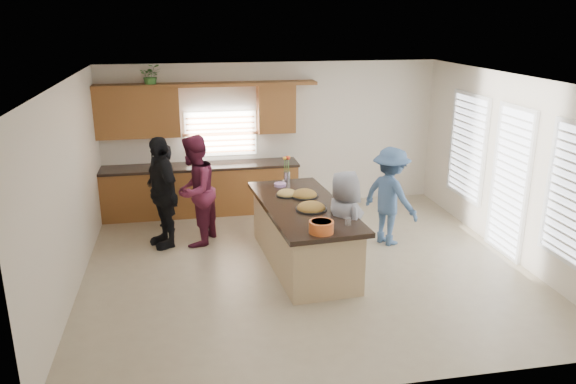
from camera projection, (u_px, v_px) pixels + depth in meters
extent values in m
plane|color=tan|center=(304.00, 265.00, 8.54)|extent=(6.50, 6.50, 0.00)
cube|color=silver|center=(272.00, 135.00, 10.93)|extent=(6.50, 0.02, 2.80)
cube|color=silver|center=(372.00, 263.00, 5.31)|extent=(6.50, 0.02, 2.80)
cube|color=silver|center=(69.00, 189.00, 7.55)|extent=(0.02, 6.00, 2.80)
cube|color=silver|center=(510.00, 166.00, 8.69)|extent=(0.02, 6.00, 2.80)
cube|color=white|center=(306.00, 79.00, 7.70)|extent=(6.50, 6.00, 0.02)
cube|color=brown|center=(201.00, 190.00, 10.68)|extent=(3.65, 0.62, 0.90)
cube|color=black|center=(200.00, 166.00, 10.53)|extent=(3.70, 0.65, 0.05)
cube|color=brown|center=(137.00, 113.00, 10.16)|extent=(1.50, 0.36, 0.90)
cube|color=brown|center=(276.00, 109.00, 10.60)|extent=(0.70, 0.36, 0.90)
cube|color=brown|center=(207.00, 84.00, 10.24)|extent=(4.05, 0.40, 0.06)
cube|color=brown|center=(221.00, 134.00, 10.69)|extent=(1.35, 0.08, 0.85)
cube|color=white|center=(467.00, 146.00, 9.90)|extent=(0.06, 1.10, 1.75)
cube|color=white|center=(510.00, 182.00, 8.66)|extent=(0.06, 0.85, 2.25)
cube|color=tan|center=(303.00, 236.00, 8.50)|extent=(1.19, 2.57, 0.88)
cube|color=black|center=(303.00, 207.00, 8.36)|extent=(1.36, 2.78, 0.07)
cube|color=black|center=(303.00, 260.00, 8.62)|extent=(1.11, 2.48, 0.08)
cylinder|color=black|center=(311.00, 209.00, 8.11)|extent=(0.46, 0.46, 0.02)
ellipsoid|color=#AB8135|center=(311.00, 208.00, 8.10)|extent=(0.41, 0.41, 0.19)
cylinder|color=black|center=(304.00, 196.00, 8.70)|extent=(0.43, 0.43, 0.02)
ellipsoid|color=#AB8135|center=(304.00, 195.00, 8.69)|extent=(0.39, 0.39, 0.18)
cylinder|color=black|center=(287.00, 195.00, 8.75)|extent=(0.35, 0.35, 0.02)
ellipsoid|color=tan|center=(287.00, 194.00, 8.74)|extent=(0.32, 0.32, 0.14)
cylinder|color=orange|center=(321.00, 227.00, 7.24)|extent=(0.32, 0.32, 0.16)
cylinder|color=#F4E8C2|center=(321.00, 223.00, 7.23)|extent=(0.27, 0.27, 0.04)
cylinder|color=white|center=(348.00, 222.00, 7.51)|extent=(0.08, 0.08, 0.10)
cylinder|color=#CD99DF|center=(280.00, 185.00, 9.24)|extent=(0.20, 0.20, 0.05)
cylinder|color=silver|center=(287.00, 176.00, 9.49)|extent=(0.11, 0.11, 0.17)
imported|color=#3F7E32|center=(151.00, 76.00, 10.01)|extent=(0.39, 0.34, 0.41)
imported|color=black|center=(165.00, 188.00, 9.82)|extent=(0.55, 0.65, 1.51)
imported|color=maroon|center=(195.00, 191.00, 9.11)|extent=(0.99, 1.09, 1.83)
imported|color=black|center=(162.00, 192.00, 9.04)|extent=(0.84, 1.16, 1.83)
imported|color=#375279|center=(390.00, 196.00, 9.15)|extent=(1.05, 1.21, 1.63)
imported|color=gray|center=(344.00, 224.00, 8.00)|extent=(0.70, 0.88, 1.58)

